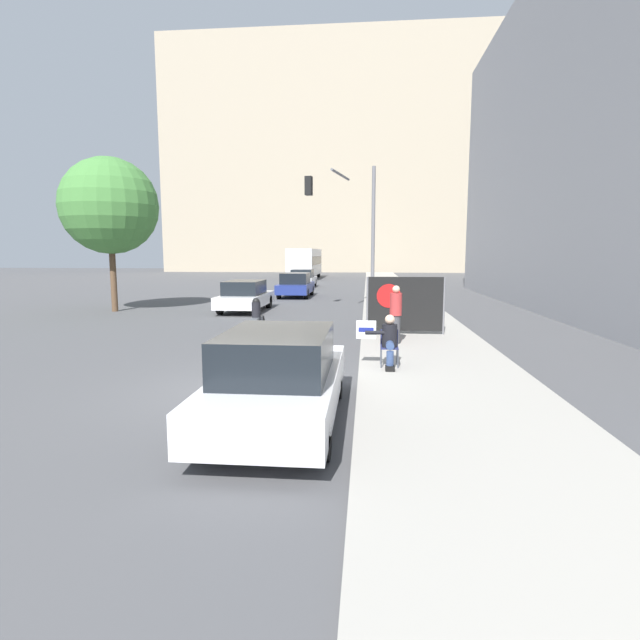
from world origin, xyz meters
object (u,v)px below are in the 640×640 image
(jogger_on_sidewalk, at_px, (396,314))
(street_tree_near_curb, at_px, (110,206))
(seated_protester, at_px, (389,339))
(traffic_light_pole, at_px, (350,215))
(parked_car_curbside, at_px, (279,377))
(car_on_road_distant, at_px, (303,278))
(car_on_road_midblock, at_px, (296,285))
(motorcycle_on_road, at_px, (257,320))
(protest_banner, at_px, (405,304))
(city_bus_on_road, at_px, (305,262))
(car_on_road_nearest, at_px, (245,296))

(jogger_on_sidewalk, height_order, street_tree_near_curb, street_tree_near_curb)
(seated_protester, xyz_separation_m, traffic_light_pole, (-1.31, 11.53, 3.61))
(parked_car_curbside, height_order, car_on_road_distant, parked_car_curbside)
(car_on_road_midblock, xyz_separation_m, street_tree_near_curb, (-7.32, -8.56, 4.08))
(traffic_light_pole, height_order, motorcycle_on_road, traffic_light_pole)
(parked_car_curbside, bearing_deg, car_on_road_midblock, 97.54)
(jogger_on_sidewalk, distance_m, protest_banner, 1.74)
(parked_car_curbside, bearing_deg, city_bus_on_road, 96.61)
(jogger_on_sidewalk, bearing_deg, car_on_road_nearest, -83.26)
(protest_banner, bearing_deg, traffic_light_pole, 106.39)
(jogger_on_sidewalk, bearing_deg, car_on_road_midblock, -102.44)
(seated_protester, bearing_deg, car_on_road_midblock, 117.40)
(jogger_on_sidewalk, distance_m, street_tree_near_curb, 15.42)
(jogger_on_sidewalk, relative_size, car_on_road_midblock, 0.37)
(traffic_light_pole, relative_size, street_tree_near_curb, 0.90)
(street_tree_near_curb, bearing_deg, jogger_on_sidewalk, -32.65)
(protest_banner, distance_m, traffic_light_pole, 7.83)
(protest_banner, relative_size, traffic_light_pole, 0.39)
(protest_banner, xyz_separation_m, car_on_road_nearest, (-6.88, 7.02, -0.38))
(jogger_on_sidewalk, distance_m, motorcycle_on_road, 4.67)
(car_on_road_distant, distance_m, street_tree_near_curb, 19.00)
(protest_banner, bearing_deg, city_bus_on_road, 101.81)
(city_bus_on_road, relative_size, motorcycle_on_road, 4.86)
(motorcycle_on_road, bearing_deg, car_on_road_midblock, 93.36)
(car_on_road_midblock, bearing_deg, car_on_road_nearest, -98.97)
(jogger_on_sidewalk, distance_m, traffic_light_pole, 9.31)
(protest_banner, relative_size, motorcycle_on_road, 1.15)
(jogger_on_sidewalk, bearing_deg, motorcycle_on_road, -49.86)
(seated_protester, bearing_deg, motorcycle_on_road, 144.69)
(car_on_road_nearest, distance_m, motorcycle_on_road, 7.44)
(motorcycle_on_road, xyz_separation_m, street_tree_near_curb, (-8.20, 6.47, 4.29))
(parked_car_curbside, relative_size, motorcycle_on_road, 2.14)
(car_on_road_midblock, relative_size, city_bus_on_road, 0.43)
(car_on_road_distant, relative_size, street_tree_near_curb, 0.60)
(traffic_light_pole, bearing_deg, car_on_road_midblock, 114.07)
(car_on_road_nearest, xyz_separation_m, motorcycle_on_road, (2.13, -7.13, -0.17))
(traffic_light_pole, distance_m, city_bus_on_road, 31.52)
(motorcycle_on_road, bearing_deg, parked_car_curbside, -74.99)
(car_on_road_midblock, distance_m, city_bus_on_road, 22.89)
(seated_protester, bearing_deg, car_on_road_nearest, 131.08)
(parked_car_curbside, distance_m, car_on_road_midblock, 23.42)
(seated_protester, height_order, jogger_on_sidewalk, jogger_on_sidewalk)
(car_on_road_nearest, xyz_separation_m, city_bus_on_road, (-1.00, 30.66, 1.11))
(car_on_road_midblock, relative_size, car_on_road_distant, 1.06)
(city_bus_on_road, bearing_deg, traffic_light_pole, -79.22)
(motorcycle_on_road, relative_size, street_tree_near_curb, 0.30)
(seated_protester, bearing_deg, protest_banner, 94.87)
(jogger_on_sidewalk, xyz_separation_m, street_tree_near_curb, (-12.57, 8.05, 3.85))
(city_bus_on_road, bearing_deg, seated_protester, -80.38)
(jogger_on_sidewalk, height_order, motorcycle_on_road, jogger_on_sidewalk)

